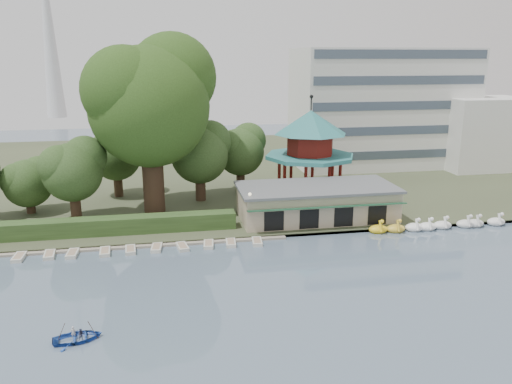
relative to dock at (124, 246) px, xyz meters
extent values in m
plane|color=slate|center=(12.00, -17.20, -0.12)|extent=(220.00, 220.00, 0.00)
cube|color=#424930|center=(12.00, 34.80, 0.08)|extent=(220.00, 70.00, 0.40)
cube|color=gray|center=(12.00, 0.10, 0.03)|extent=(220.00, 0.60, 0.30)
cube|color=gray|center=(0.00, 0.00, 0.00)|extent=(34.00, 1.60, 0.24)
cube|color=tan|center=(22.00, 4.80, 2.08)|extent=(18.00, 8.00, 3.60)
cube|color=#595B5E|center=(22.00, 4.80, 4.03)|extent=(18.60, 8.60, 0.30)
cube|color=#194C2D|center=(22.00, 0.50, 2.88)|extent=(18.00, 1.59, 0.45)
cylinder|color=tan|center=(24.00, 14.80, 0.88)|extent=(10.40, 10.40, 1.20)
cylinder|color=#297272|center=(24.00, 14.80, 5.73)|extent=(12.40, 12.40, 0.50)
cylinder|color=maroon|center=(24.00, 14.80, 7.38)|extent=(6.40, 6.40, 2.80)
cone|color=#297272|center=(24.00, 14.80, 10.38)|extent=(10.00, 10.00, 3.20)
cylinder|color=black|center=(24.00, 14.80, 12.88)|extent=(0.16, 0.16, 1.80)
cube|color=silver|center=(42.00, 32.80, 10.28)|extent=(30.00, 14.00, 20.00)
cube|color=silver|center=(58.00, 26.80, 6.28)|extent=(14.00, 10.00, 12.00)
cone|color=silver|center=(-30.00, 122.80, 29.88)|extent=(6.00, 6.00, 60.00)
cube|color=#314B20|center=(-3.00, 3.30, 1.18)|extent=(30.00, 2.00, 1.80)
cylinder|color=black|center=(13.50, 1.80, 2.28)|extent=(0.12, 0.12, 4.00)
sphere|color=beige|center=(13.50, 1.80, 4.38)|extent=(0.36, 0.36, 0.36)
cylinder|color=#3A281C|center=(3.00, 10.80, 5.47)|extent=(2.58, 2.58, 10.38)
sphere|color=#2D4B19|center=(3.00, 10.80, 13.15)|extent=(14.32, 14.32, 14.32)
sphere|color=#2D4B19|center=(5.86, 12.95, 16.48)|extent=(10.74, 10.74, 10.74)
sphere|color=#2D4B19|center=(0.49, 9.37, 15.23)|extent=(10.02, 10.02, 10.02)
cylinder|color=#3A281C|center=(-6.00, 8.80, 2.61)|extent=(1.22, 1.22, 4.65)
sphere|color=#314B20|center=(-6.00, 8.80, 6.05)|extent=(6.78, 6.78, 6.78)
sphere|color=#314B20|center=(-4.64, 9.82, 7.54)|extent=(5.09, 5.09, 5.09)
sphere|color=#314B20|center=(-7.19, 8.12, 6.98)|extent=(4.75, 4.75, 4.75)
cylinder|color=#3A281C|center=(-12.00, 12.80, 1.79)|extent=(1.05, 1.05, 3.01)
sphere|color=#314B20|center=(-12.00, 12.80, 4.02)|extent=(5.84, 5.84, 5.84)
sphere|color=#314B20|center=(-10.83, 13.68, 4.98)|extent=(4.38, 4.38, 4.38)
sphere|color=#314B20|center=(-13.02, 12.22, 4.62)|extent=(4.09, 4.09, 4.09)
cylinder|color=#3A281C|center=(9.00, 14.80, 2.76)|extent=(1.35, 1.35, 4.95)
sphere|color=#314B20|center=(9.00, 14.80, 6.42)|extent=(7.51, 7.51, 7.51)
sphere|color=#314B20|center=(10.50, 15.93, 8.00)|extent=(5.63, 5.63, 5.63)
sphere|color=#314B20|center=(7.69, 14.05, 7.41)|extent=(5.26, 5.26, 5.26)
cylinder|color=#3A281C|center=(15.00, 18.80, 2.55)|extent=(1.21, 1.21, 4.54)
sphere|color=#314B20|center=(15.00, 18.80, 5.91)|extent=(6.72, 6.72, 6.72)
sphere|color=#314B20|center=(16.34, 19.81, 7.37)|extent=(5.04, 5.04, 5.04)
sphere|color=#314B20|center=(13.82, 18.13, 6.82)|extent=(4.70, 4.70, 4.70)
cylinder|color=#3A281C|center=(-2.00, 18.80, 2.54)|extent=(1.19, 1.19, 4.52)
sphere|color=#314B20|center=(-2.00, 18.80, 5.89)|extent=(6.64, 6.64, 6.64)
sphere|color=#314B20|center=(-0.67, 19.80, 7.34)|extent=(4.98, 4.98, 4.98)
sphere|color=#314B20|center=(-3.16, 18.14, 6.79)|extent=(4.65, 4.65, 4.65)
ellipsoid|color=yellow|center=(27.67, -0.43, 0.23)|extent=(2.16, 1.44, 0.99)
cylinder|color=yellow|center=(27.67, -0.98, 0.78)|extent=(0.26, 0.79, 1.29)
sphere|color=yellow|center=(27.67, -1.28, 1.43)|extent=(0.44, 0.44, 0.44)
ellipsoid|color=gold|center=(29.68, -0.60, 0.23)|extent=(2.16, 1.44, 0.99)
cylinder|color=gold|center=(29.68, -1.15, 0.78)|extent=(0.26, 0.79, 1.29)
sphere|color=gold|center=(29.68, -1.45, 1.43)|extent=(0.44, 0.44, 0.44)
ellipsoid|color=white|center=(31.93, -0.59, 0.23)|extent=(2.16, 1.44, 0.99)
cylinder|color=white|center=(31.93, -1.14, 0.78)|extent=(0.26, 0.79, 1.29)
sphere|color=white|center=(31.93, -1.44, 1.43)|extent=(0.44, 0.44, 0.44)
ellipsoid|color=white|center=(33.49, -0.62, 0.23)|extent=(2.16, 1.44, 0.99)
cylinder|color=white|center=(33.49, -1.17, 0.78)|extent=(0.26, 0.79, 1.29)
sphere|color=white|center=(33.49, -1.47, 1.43)|extent=(0.44, 0.44, 0.44)
ellipsoid|color=white|center=(35.47, -0.45, 0.23)|extent=(2.16, 1.44, 0.99)
cylinder|color=white|center=(35.47, -1.00, 0.78)|extent=(0.26, 0.79, 1.29)
sphere|color=white|center=(35.47, -1.30, 1.43)|extent=(0.44, 0.44, 0.44)
ellipsoid|color=silver|center=(38.33, -0.49, 0.23)|extent=(2.16, 1.44, 0.99)
cylinder|color=silver|center=(38.33, -1.04, 0.78)|extent=(0.26, 0.79, 1.29)
sphere|color=silver|center=(38.33, -1.34, 1.43)|extent=(0.44, 0.44, 0.44)
ellipsoid|color=silver|center=(39.48, -0.53, 0.23)|extent=(2.16, 1.44, 0.99)
cylinder|color=silver|center=(39.48, -1.08, 0.78)|extent=(0.26, 0.79, 1.29)
sphere|color=silver|center=(39.48, -1.38, 1.43)|extent=(0.44, 0.44, 0.44)
ellipsoid|color=white|center=(42.30, -0.45, 0.23)|extent=(2.16, 1.44, 0.99)
cylinder|color=white|center=(42.30, -1.00, 0.78)|extent=(0.26, 0.79, 1.29)
sphere|color=white|center=(42.30, -1.30, 1.43)|extent=(0.44, 0.44, 0.44)
cube|color=beige|center=(-9.80, -1.43, 0.06)|extent=(1.00, 2.30, 0.36)
cube|color=beige|center=(-7.03, -1.31, 0.06)|extent=(1.24, 2.39, 0.36)
cube|color=beige|center=(-4.85, -1.39, 0.06)|extent=(1.05, 2.32, 0.36)
cube|color=beige|center=(-1.74, -1.47, 0.06)|extent=(1.17, 2.37, 0.36)
cube|color=beige|center=(0.73, -1.41, 0.06)|extent=(1.16, 2.37, 0.36)
cube|color=beige|center=(3.32, -1.27, 0.06)|extent=(1.21, 2.38, 0.36)
cube|color=beige|center=(5.92, -1.47, 0.06)|extent=(1.36, 2.43, 0.36)
cube|color=beige|center=(8.62, -1.24, 0.06)|extent=(1.23, 2.39, 0.36)
cube|color=beige|center=(10.95, -1.23, 0.06)|extent=(1.18, 2.37, 0.36)
cube|color=beige|center=(13.72, -1.39, 0.06)|extent=(1.22, 2.39, 0.36)
imported|color=#2249A2|center=(-1.85, -17.55, 0.35)|extent=(5.08, 4.02, 0.95)
imported|color=silver|center=(-2.15, -17.35, 0.43)|extent=(0.36, 0.27, 0.90)
imported|color=#2E3149|center=(-1.55, -17.75, 0.42)|extent=(0.48, 0.40, 0.87)
cylinder|color=#3A281C|center=(-3.05, -17.55, 0.23)|extent=(0.94, 0.29, 2.01)
cylinder|color=#3A281C|center=(-0.65, -17.55, 0.23)|extent=(0.94, 0.29, 2.01)
camera|label=1|loc=(4.85, -49.85, 18.82)|focal=35.00mm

